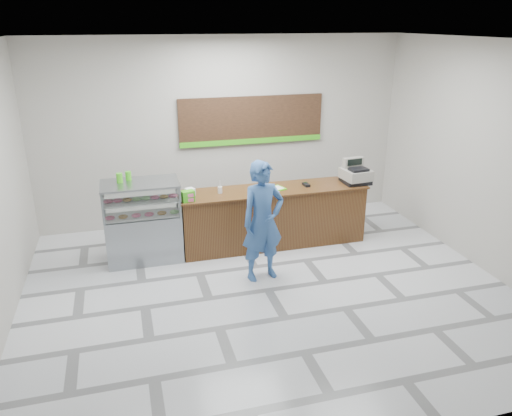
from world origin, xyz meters
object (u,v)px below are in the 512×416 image
object	(u,v)px
cash_register	(356,174)
customer	(263,221)
display_case	(143,221)
serving_tray	(274,189)
sales_counter	(273,217)

from	to	relation	value
cash_register	customer	world-z (taller)	customer
display_case	cash_register	size ratio (longest dim) A/B	2.58
cash_register	serving_tray	xyz separation A→B (m)	(-1.51, 0.02, -0.15)
sales_counter	cash_register	size ratio (longest dim) A/B	6.32
display_case	customer	distance (m)	2.06
serving_tray	customer	bearing A→B (deg)	-133.26
sales_counter	customer	size ratio (longest dim) A/B	1.76
display_case	serving_tray	xyz separation A→B (m)	(2.21, -0.04, 0.36)
serving_tray	customer	xyz separation A→B (m)	(-0.51, -1.09, -0.11)
cash_register	display_case	bearing A→B (deg)	172.94
customer	cash_register	bearing A→B (deg)	16.98
sales_counter	display_case	xyz separation A→B (m)	(-2.22, -0.00, 0.16)
sales_counter	customer	xyz separation A→B (m)	(-0.52, -1.13, 0.41)
display_case	customer	xyz separation A→B (m)	(1.70, -1.13, 0.25)
customer	sales_counter	bearing A→B (deg)	54.43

